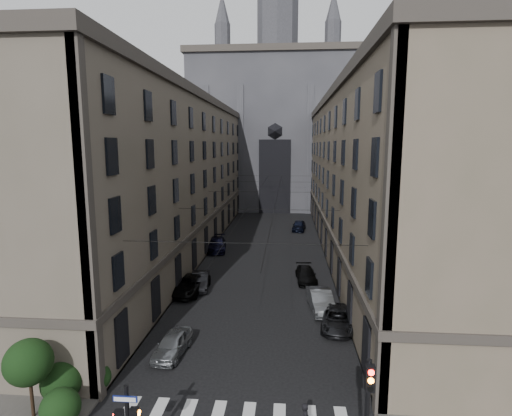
% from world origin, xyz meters
% --- Properties ---
extents(sidewalk_left, '(7.00, 80.00, 0.15)m').
position_xyz_m(sidewalk_left, '(-10.50, 36.00, 0.07)').
color(sidewalk_left, '#383533').
rests_on(sidewalk_left, ground).
extents(sidewalk_right, '(7.00, 80.00, 0.15)m').
position_xyz_m(sidewalk_right, '(10.50, 36.00, 0.07)').
color(sidewalk_right, '#383533').
rests_on(sidewalk_right, ground).
extents(building_left, '(13.60, 60.60, 18.85)m').
position_xyz_m(building_left, '(-13.44, 36.00, 9.34)').
color(building_left, '#524B3F').
rests_on(building_left, ground).
extents(building_right, '(13.60, 60.60, 18.85)m').
position_xyz_m(building_right, '(13.44, 36.00, 9.34)').
color(building_right, brown).
rests_on(building_right, ground).
extents(gothic_tower, '(35.00, 23.00, 58.00)m').
position_xyz_m(gothic_tower, '(0.00, 74.96, 17.80)').
color(gothic_tower, '#2D2D33').
rests_on(gothic_tower, ground).
extents(traffic_light_right, '(0.34, 0.50, 5.20)m').
position_xyz_m(traffic_light_right, '(5.60, 1.92, 3.29)').
color(traffic_light_right, black).
rests_on(traffic_light_right, ground).
extents(shrub_cluster, '(3.90, 4.40, 3.90)m').
position_xyz_m(shrub_cluster, '(-8.72, 5.01, 1.80)').
color(shrub_cluster, black).
rests_on(shrub_cluster, sidewalk_left).
extents(tram_wires, '(14.00, 60.00, 0.43)m').
position_xyz_m(tram_wires, '(0.00, 35.63, 7.25)').
color(tram_wires, black).
rests_on(tram_wires, ground).
extents(car_left_near, '(2.02, 4.17, 1.37)m').
position_xyz_m(car_left_near, '(-4.56, 10.92, 0.69)').
color(car_left_near, gray).
rests_on(car_left_near, ground).
extents(car_left_midnear, '(2.11, 4.55, 1.44)m').
position_xyz_m(car_left_midnear, '(-5.40, 22.57, 0.72)').
color(car_left_midnear, black).
rests_on(car_left_midnear, ground).
extents(car_left_midfar, '(3.11, 5.52, 1.46)m').
position_xyz_m(car_left_midfar, '(-6.06, 21.38, 0.73)').
color(car_left_midfar, black).
rests_on(car_left_midfar, ground).
extents(car_left_far, '(2.94, 5.73, 1.59)m').
position_xyz_m(car_left_far, '(-6.20, 35.72, 0.80)').
color(car_left_far, black).
rests_on(car_left_far, ground).
extents(car_right_near, '(2.23, 5.03, 1.60)m').
position_xyz_m(car_right_near, '(5.24, 18.50, 0.80)').
color(car_right_near, slate).
rests_on(car_right_near, ground).
extents(car_right_midnear, '(2.88, 5.14, 1.36)m').
position_xyz_m(car_right_midnear, '(6.20, 15.52, 0.68)').
color(car_right_midnear, black).
rests_on(car_right_midnear, ground).
extents(car_right_midfar, '(2.13, 4.60, 1.30)m').
position_xyz_m(car_right_midfar, '(4.37, 25.23, 0.65)').
color(car_right_midfar, black).
rests_on(car_right_midfar, ground).
extents(car_right_far, '(2.36, 4.79, 1.57)m').
position_xyz_m(car_right_far, '(4.28, 48.39, 0.79)').
color(car_right_far, black).
rests_on(car_right_far, ground).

